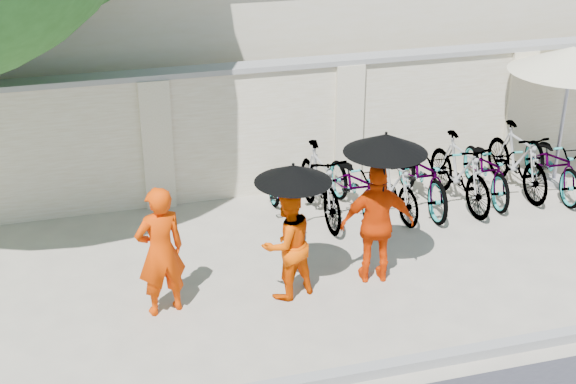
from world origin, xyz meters
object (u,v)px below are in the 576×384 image
object	(u,v)px
monk_left	(160,251)
monk_center	(287,244)
monk_right	(377,224)
patio_umbrella	(572,61)

from	to	relation	value
monk_left	monk_center	world-z (taller)	monk_left
monk_center	monk_right	xyz separation A→B (m)	(1.19, 0.06, 0.08)
monk_right	patio_umbrella	distance (m)	4.60
monk_right	patio_umbrella	size ratio (longest dim) A/B	0.65
monk_left	monk_right	distance (m)	2.70
monk_right	patio_umbrella	xyz separation A→B (m)	(3.92, 2.05, 1.25)
monk_left	monk_center	xyz separation A→B (m)	(1.52, -0.05, -0.10)
monk_center	patio_umbrella	size ratio (longest dim) A/B	0.59
monk_right	monk_center	bearing A→B (deg)	12.46
monk_left	patio_umbrella	size ratio (longest dim) A/B	0.67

